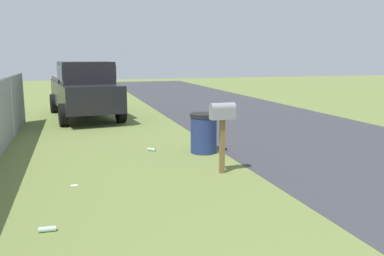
% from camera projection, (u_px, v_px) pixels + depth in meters
% --- Properties ---
extents(mailbox, '(0.22, 0.49, 1.40)m').
position_uv_depth(mailbox, '(222.00, 117.00, 7.64)').
color(mailbox, brown).
rests_on(mailbox, ground).
extents(pickup_truck, '(5.58, 2.69, 2.09)m').
position_uv_depth(pickup_truck, '(84.00, 88.00, 14.68)').
color(pickup_truck, black).
rests_on(pickup_truck, ground).
extents(trash_bin, '(0.65, 0.65, 0.95)m').
position_uv_depth(trash_bin, '(204.00, 133.00, 9.42)').
color(trash_bin, navy).
rests_on(trash_bin, ground).
extents(litter_bottle_midfield_a, '(0.08, 0.22, 0.07)m').
position_uv_depth(litter_bottle_midfield_a, '(47.00, 229.00, 5.20)').
color(litter_bottle_midfield_a, '#B2D8BF').
rests_on(litter_bottle_midfield_a, ground).
extents(litter_wrapper_by_mailbox, '(0.10, 0.13, 0.01)m').
position_uv_depth(litter_wrapper_by_mailbox, '(74.00, 185.00, 7.07)').
color(litter_wrapper_by_mailbox, silver).
rests_on(litter_wrapper_by_mailbox, ground).
extents(litter_bottle_midfield_b, '(0.21, 0.20, 0.07)m').
position_uv_depth(litter_bottle_midfield_b, '(152.00, 149.00, 9.65)').
color(litter_bottle_midfield_b, '#B2D8BF').
rests_on(litter_bottle_midfield_b, ground).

